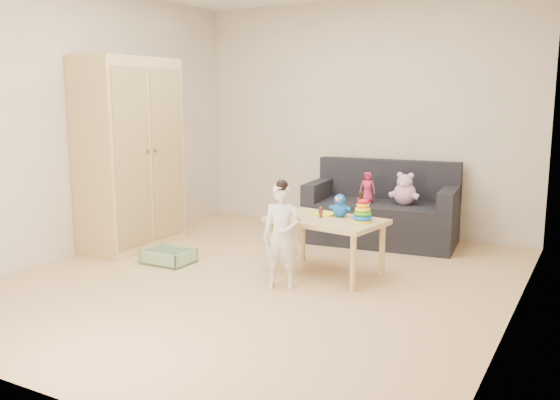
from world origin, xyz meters
The scene contains 13 objects.
room centered at (0.00, 0.00, 1.30)m, with size 4.50×4.50×4.50m.
wardrobe centered at (-1.72, 0.32, 0.96)m, with size 0.53×1.06×1.91m, color tan.
sofa centered at (0.46, 1.72, 0.22)m, with size 1.54×0.77×0.43m, color black.
play_table centered at (0.43, 0.39, 0.25)m, with size 0.95×0.60×0.50m, color tan.
storage_bin centered at (-1.00, 0.01, 0.07)m, with size 0.44×0.33×0.13m, color gray, non-canonical shape.
toddler centered at (0.26, -0.10, 0.42)m, with size 0.31×0.21×0.84m, color silver.
pink_bear centered at (0.70, 1.72, 0.57)m, with size 0.25×0.21×0.28m, color #CD97B6, non-canonical shape.
doll centered at (0.33, 1.62, 0.59)m, with size 0.16×0.11×0.32m, color #C82550.
ring_stacker centered at (0.76, 0.39, 0.58)m, with size 0.17×0.17×0.19m.
brown_bottle centered at (0.69, 0.52, 0.60)m, with size 0.08×0.08×0.23m.
blue_plush centered at (0.51, 0.50, 0.60)m, with size 0.17×0.13×0.21m, color blue, non-canonical shape.
wooden_figure centered at (0.38, 0.38, 0.55)m, with size 0.04×0.03×0.10m, color brown, non-canonical shape.
yellow_book centered at (0.35, 0.52, 0.51)m, with size 0.19×0.19×0.01m, color #FFF61A.
Camera 1 is at (2.50, -4.16, 1.53)m, focal length 38.00 mm.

